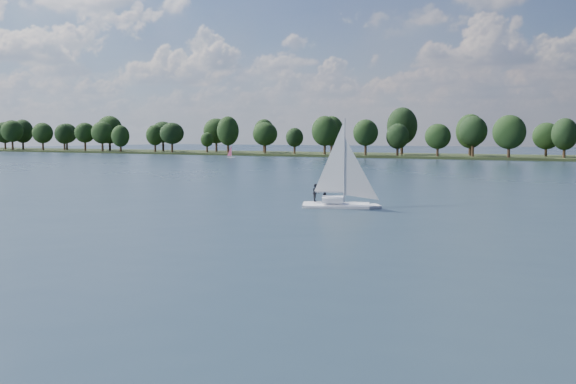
{
  "coord_description": "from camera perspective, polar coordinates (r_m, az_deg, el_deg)",
  "views": [
    {
      "loc": [
        20.15,
        -5.77,
        7.22
      ],
      "look_at": [
        -5.91,
        41.44,
        2.5
      ],
      "focal_mm": 40.0,
      "sensor_mm": 36.0,
      "label": 1
    }
  ],
  "objects": [
    {
      "name": "ground",
      "position": [
        107.92,
        18.08,
        0.92
      ],
      "size": [
        700.0,
        700.0,
        0.0
      ],
      "primitive_type": "plane",
      "color": "#233342",
      "rests_on": "ground"
    },
    {
      "name": "far_shore",
      "position": [
        218.82,
        23.63,
        2.69
      ],
      "size": [
        660.0,
        40.0,
        1.5
      ],
      "primitive_type": "cube",
      "color": "black",
      "rests_on": "ground"
    },
    {
      "name": "sailboat",
      "position": [
        64.63,
        4.38,
        0.91
      ],
      "size": [
        7.38,
        4.54,
        9.42
      ],
      "rotation": [
        0.0,
        0.0,
        0.38
      ],
      "color": "white",
      "rests_on": "ground"
    },
    {
      "name": "dinghy_pink",
      "position": [
        216.84,
        -5.03,
        3.37
      ],
      "size": [
        3.1,
        1.77,
        4.66
      ],
      "rotation": [
        0.0,
        0.0,
        0.23
      ],
      "color": "white",
      "rests_on": "ground"
    },
    {
      "name": "pontoon",
      "position": [
        299.56,
        -18.75,
        3.36
      ],
      "size": [
        4.07,
        2.15,
        0.5
      ],
      "primitive_type": "cube",
      "rotation": [
        0.0,
        0.0,
        0.04
      ],
      "color": "#535558",
      "rests_on": "ground"
    },
    {
      "name": "treeline",
      "position": [
        216.39,
        20.78,
        4.9
      ],
      "size": [
        562.16,
        73.77,
        18.54
      ],
      "color": "black",
      "rests_on": "ground"
    }
  ]
}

